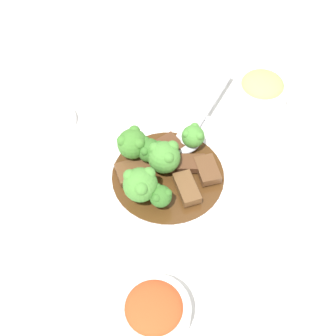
# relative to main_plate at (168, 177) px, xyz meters

# --- Properties ---
(ground_plane) EXTENTS (4.00, 4.00, 0.00)m
(ground_plane) POSITION_rel_main_plate_xyz_m (0.00, 0.00, -0.01)
(ground_plane) COLOR white
(main_plate) EXTENTS (0.28, 0.28, 0.02)m
(main_plate) POSITION_rel_main_plate_xyz_m (0.00, 0.00, 0.00)
(main_plate) COLOR white
(main_plate) RESTS_ON ground_plane
(beef_strip_0) EXTENTS (0.05, 0.04, 0.01)m
(beef_strip_0) POSITION_rel_main_plate_xyz_m (-0.03, -0.05, 0.02)
(beef_strip_0) COLOR brown
(beef_strip_0) RESTS_ON main_plate
(beef_strip_1) EXTENTS (0.05, 0.06, 0.01)m
(beef_strip_1) POSITION_rel_main_plate_xyz_m (0.03, 0.05, 0.01)
(beef_strip_1) COLOR brown
(beef_strip_1) RESTS_ON main_plate
(beef_strip_2) EXTENTS (0.06, 0.04, 0.01)m
(beef_strip_2) POSITION_rel_main_plate_xyz_m (-0.04, -0.01, 0.02)
(beef_strip_2) COLOR brown
(beef_strip_2) RESTS_ON main_plate
(beef_strip_3) EXTENTS (0.05, 0.07, 0.01)m
(beef_strip_3) POSITION_rel_main_plate_xyz_m (0.04, -0.01, 0.02)
(beef_strip_3) COLOR #56331E
(beef_strip_3) RESTS_ON main_plate
(beef_strip_4) EXTENTS (0.05, 0.06, 0.01)m
(beef_strip_4) POSITION_rel_main_plate_xyz_m (-0.00, -0.03, 0.01)
(beef_strip_4) COLOR #56331E
(beef_strip_4) RESTS_ON main_plate
(broccoli_floret_0) EXTENTS (0.03, 0.03, 0.04)m
(broccoli_floret_0) POSITION_rel_main_plate_xyz_m (-0.04, 0.03, 0.03)
(broccoli_floret_0) COLOR #7FA84C
(broccoli_floret_0) RESTS_ON main_plate
(broccoli_floret_1) EXTENTS (0.05, 0.05, 0.05)m
(broccoli_floret_1) POSITION_rel_main_plate_xyz_m (0.01, -0.00, 0.04)
(broccoli_floret_1) COLOR #8EB756
(broccoli_floret_1) RESTS_ON main_plate
(broccoli_floret_2) EXTENTS (0.04, 0.04, 0.04)m
(broccoli_floret_2) POSITION_rel_main_plate_xyz_m (0.03, -0.06, 0.03)
(broccoli_floret_2) COLOR #7FA84C
(broccoli_floret_2) RESTS_ON main_plate
(broccoli_floret_3) EXTENTS (0.04, 0.04, 0.05)m
(broccoli_floret_3) POSITION_rel_main_plate_xyz_m (0.03, 0.01, 0.04)
(broccoli_floret_3) COLOR #8EB756
(broccoli_floret_3) RESTS_ON main_plate
(broccoli_floret_4) EXTENTS (0.05, 0.05, 0.06)m
(broccoli_floret_4) POSITION_rel_main_plate_xyz_m (-0.02, 0.05, 0.04)
(broccoli_floret_4) COLOR #8EB756
(broccoli_floret_4) RESTS_ON main_plate
(broccoli_floret_5) EXTENTS (0.05, 0.05, 0.06)m
(broccoli_floret_5) POSITION_rel_main_plate_xyz_m (0.05, 0.03, 0.04)
(broccoli_floret_5) COLOR #8EB756
(broccoli_floret_5) RESTS_ON main_plate
(serving_spoon) EXTENTS (0.14, 0.19, 0.01)m
(serving_spoon) POSITION_rel_main_plate_xyz_m (0.05, -0.07, 0.02)
(serving_spoon) COLOR silver
(serving_spoon) RESTS_ON main_plate
(side_bowl_kimchi) EXTENTS (0.09, 0.09, 0.05)m
(side_bowl_kimchi) POSITION_rel_main_plate_xyz_m (-0.18, 0.12, 0.02)
(side_bowl_kimchi) COLOR white
(side_bowl_kimchi) RESTS_ON ground_plane
(side_bowl_appetizer) EXTENTS (0.09, 0.09, 0.06)m
(side_bowl_appetizer) POSITION_rel_main_plate_xyz_m (0.07, -0.22, 0.02)
(side_bowl_appetizer) COLOR white
(side_bowl_appetizer) RESTS_ON ground_plane
(sauce_dish) EXTENTS (0.07, 0.07, 0.01)m
(sauce_dish) POSITION_rel_main_plate_xyz_m (0.20, 0.12, -0.00)
(sauce_dish) COLOR white
(sauce_dish) RESTS_ON ground_plane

